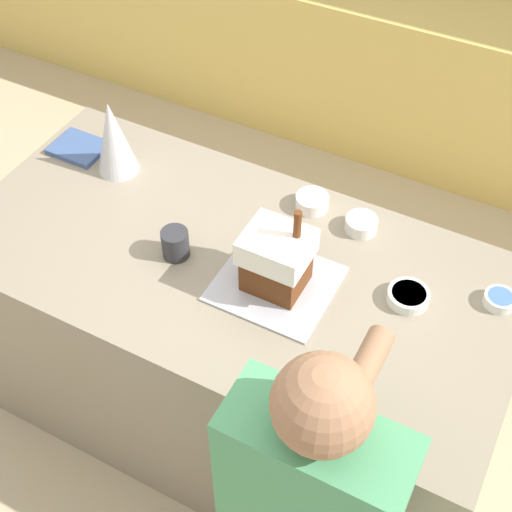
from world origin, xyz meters
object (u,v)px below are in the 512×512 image
Objects in this scene: baking_tray at (276,284)px; candy_bowl_behind_tray at (361,224)px; candy_bowl_beside_tree at (408,296)px; mug at (175,244)px; candy_bowl_center_rear at (312,201)px; candy_bowl_far_right at (500,299)px; cookbook at (79,148)px; gingerbread_house at (277,259)px; decorative_tree at (113,137)px.

candy_bowl_behind_tray reaches higher than baking_tray.
mug reaches higher than candy_bowl_beside_tree.
baking_tray is at bearing -82.69° from candy_bowl_center_rear.
candy_bowl_far_right is 1.60m from cookbook.
gingerbread_house is 3.12× the size of candy_bowl_far_right.
gingerbread_house is at bearing -161.21° from candy_bowl_beside_tree.
mug is (-0.34, -0.03, 0.05)m from baking_tray.
decorative_tree is 0.92m from candy_bowl_behind_tray.
decorative_tree is at bearing 147.43° from mug.
candy_bowl_center_rear is at bearing 150.86° from candy_bowl_beside_tree.
candy_bowl_behind_tray is at bearing 7.72° from decorative_tree.
decorative_tree is at bearing 175.11° from candy_bowl_beside_tree.
candy_bowl_far_right is 0.96× the size of mug.
candy_bowl_center_rear is at bearing 169.68° from candy_bowl_far_right.
candy_bowl_beside_tree is at bearing -4.89° from decorative_tree.
baking_tray is 3.59× the size of mug.
candy_bowl_beside_tree is at bearing -154.83° from candy_bowl_far_right.
decorative_tree is at bearing -168.49° from candy_bowl_center_rear.
candy_bowl_beside_tree is 1.34× the size of candy_bowl_far_right.
candy_bowl_center_rear is (-0.05, 0.37, 0.02)m from baking_tray.
candy_bowl_center_rear is 0.70m from candy_bowl_far_right.
cookbook is (-1.34, 0.12, -0.01)m from candy_bowl_beside_tree.
decorative_tree is 0.24m from cookbook.
candy_bowl_far_right reaches higher than baking_tray.
gingerbread_house is at bearing -112.08° from candy_bowl_behind_tray.
baking_tray is 0.81m from decorative_tree.
decorative_tree is at bearing -179.19° from candy_bowl_far_right.
candy_bowl_behind_tray is at bearing -6.66° from candy_bowl_center_rear.
baking_tray is 0.99m from cookbook.
mug reaches higher than candy_bowl_behind_tray.
baking_tray is at bearing -150.70° from gingerbread_house.
mug reaches higher than candy_bowl_center_rear.
decorative_tree is 2.23× the size of candy_bowl_beside_tree.
candy_bowl_beside_tree is 0.33m from candy_bowl_behind_tray.
candy_bowl_behind_tray is at bearing 137.92° from candy_bowl_beside_tree.
decorative_tree is 2.65× the size of candy_bowl_behind_tray.
candy_bowl_far_right is (1.40, 0.02, -0.12)m from decorative_tree.
gingerbread_house is at bearing -82.62° from candy_bowl_center_rear.
mug is (-0.49, -0.39, 0.02)m from candy_bowl_behind_tray.
candy_bowl_behind_tray is at bearing 67.87° from baking_tray.
candy_bowl_center_rear reaches higher than candy_bowl_beside_tree.
candy_bowl_behind_tray is 0.56× the size of cookbook.
gingerbread_house reaches higher than mug.
candy_bowl_behind_tray is 0.51m from candy_bowl_far_right.
cookbook is (-0.20, 0.02, -0.13)m from decorative_tree.
mug is at bearing -167.20° from candy_bowl_beside_tree.
gingerbread_house is 1.04× the size of decorative_tree.
candy_bowl_beside_tree is 0.28m from candy_bowl_far_right.
decorative_tree reaches higher than candy_bowl_far_right.
mug reaches higher than cookbook.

